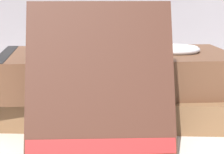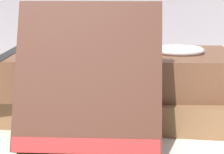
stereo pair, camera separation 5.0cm
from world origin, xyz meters
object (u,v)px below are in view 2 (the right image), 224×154
object	(u,v)px
book_flat_bottom	(123,103)
book_leaning_front	(89,84)
book_flat_top	(114,71)
pocket_watch	(179,50)
reading_glasses	(95,87)

from	to	relation	value
book_flat_bottom	book_leaning_front	size ratio (longest dim) A/B	2.08
book_flat_bottom	book_flat_top	distance (m)	0.04
book_leaning_front	pocket_watch	world-z (taller)	book_leaning_front
book_leaning_front	reading_glasses	world-z (taller)	book_leaning_front
book_flat_top	pocket_watch	world-z (taller)	pocket_watch
book_flat_bottom	reading_glasses	distance (m)	0.14
pocket_watch	book_flat_bottom	bearing A→B (deg)	-174.58
book_leaning_front	pocket_watch	size ratio (longest dim) A/B	2.25
book_flat_bottom	reading_glasses	xyz separation A→B (m)	(-0.04, 0.14, -0.01)
book_flat_top	book_leaning_front	distance (m)	0.11
pocket_watch	reading_glasses	xyz separation A→B (m)	(-0.10, 0.13, -0.07)
book_flat_bottom	reading_glasses	bearing A→B (deg)	113.10
book_flat_top	pocket_watch	xyz separation A→B (m)	(0.07, 0.00, 0.02)
book_leaning_front	reading_glasses	distance (m)	0.25
book_leaning_front	book_flat_bottom	bearing A→B (deg)	77.21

